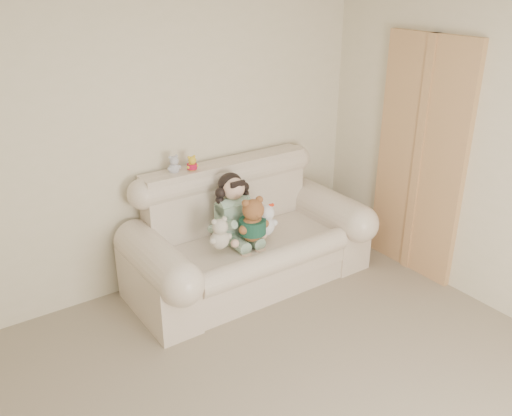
# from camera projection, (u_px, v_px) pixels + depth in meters

# --- Properties ---
(wall_back) EXTENTS (4.50, 0.00, 4.50)m
(wall_back) POSITION_uv_depth(u_px,v_px,m) (126.00, 143.00, 4.30)
(wall_back) COLOR beige
(wall_back) RESTS_ON ground
(sofa) EXTENTS (2.10, 0.95, 1.03)m
(sofa) POSITION_uv_depth(u_px,v_px,m) (249.00, 229.00, 4.67)
(sofa) COLOR #FCE6CB
(sofa) RESTS_ON floor
(door_panel) EXTENTS (0.06, 0.90, 2.10)m
(door_panel) POSITION_uv_depth(u_px,v_px,m) (420.00, 159.00, 4.71)
(door_panel) COLOR tan
(door_panel) RESTS_ON floor
(seated_child) EXTENTS (0.38, 0.45, 0.60)m
(seated_child) POSITION_uv_depth(u_px,v_px,m) (233.00, 207.00, 4.59)
(seated_child) COLOR #2D7441
(seated_child) RESTS_ON sofa
(brown_teddy) EXTENTS (0.33, 0.29, 0.45)m
(brown_teddy) POSITION_uv_depth(u_px,v_px,m) (253.00, 216.00, 4.42)
(brown_teddy) COLOR brown
(brown_teddy) RESTS_ON sofa
(white_cat) EXTENTS (0.22, 0.18, 0.33)m
(white_cat) POSITION_uv_depth(u_px,v_px,m) (266.00, 217.00, 4.53)
(white_cat) COLOR white
(white_cat) RESTS_ON sofa
(cream_teddy) EXTENTS (0.23, 0.20, 0.32)m
(cream_teddy) POSITION_uv_depth(u_px,v_px,m) (220.00, 231.00, 4.32)
(cream_teddy) COLOR beige
(cream_teddy) RESTS_ON sofa
(yellow_mini_bear) EXTENTS (0.12, 0.10, 0.17)m
(yellow_mini_bear) POSITION_uv_depth(u_px,v_px,m) (192.00, 162.00, 4.51)
(yellow_mini_bear) COLOR yellow
(yellow_mini_bear) RESTS_ON sofa
(grey_mini_plush) EXTENTS (0.13, 0.10, 0.19)m
(grey_mini_plush) POSITION_uv_depth(u_px,v_px,m) (174.00, 163.00, 4.45)
(grey_mini_plush) COLOR #B9BAC1
(grey_mini_plush) RESTS_ON sofa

